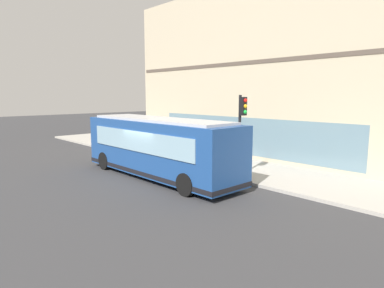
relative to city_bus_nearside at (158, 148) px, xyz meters
The scene contains 10 objects.
ground 1.61m from the city_bus_nearside, behind, with size 120.00×120.00×0.00m, color #38383A.
sidewalk_curb 4.77m from the city_bus_nearside, ahead, with size 4.72×40.00×0.15m, color #B2ADA3.
building_corner 11.40m from the city_bus_nearside, ahead, with size 7.52×21.86×11.37m.
city_bus_nearside is the anchor object (origin of this frame).
traffic_light_near_corner 4.46m from the city_bus_nearside, 49.34° to the right, with size 0.32×0.49×4.10m.
fire_hydrant 4.85m from the city_bus_nearside, ahead, with size 0.35×0.35×0.74m.
pedestrian_near_hydrant 5.18m from the city_bus_nearside, 10.88° to the left, with size 0.32×0.32×1.64m.
pedestrian_by_light_pole 5.80m from the city_bus_nearside, 50.25° to the left, with size 0.32×0.32×1.68m.
pedestrian_walking_along_curb 6.43m from the city_bus_nearside, 17.68° to the left, with size 0.32×0.32×1.66m.
newspaper_vending_box 8.36m from the city_bus_nearside, 53.57° to the left, with size 0.44×0.42×0.90m.
Camera 1 is at (-9.85, -13.54, 4.24)m, focal length 31.24 mm.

